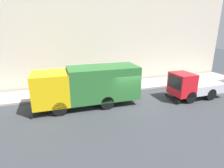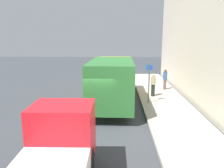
{
  "view_description": "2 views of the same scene",
  "coord_description": "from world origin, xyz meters",
  "px_view_note": "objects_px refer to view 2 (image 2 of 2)",
  "views": [
    {
      "loc": [
        -12.58,
        5.71,
        6.1
      ],
      "look_at": [
        1.16,
        1.1,
        1.57
      ],
      "focal_mm": 29.72,
      "sensor_mm": 36.0,
      "label": 1
    },
    {
      "loc": [
        1.49,
        -11.25,
        4.45
      ],
      "look_at": [
        1.04,
        1.96,
        1.66
      ],
      "focal_mm": 35.31,
      "sensor_mm": 36.0,
      "label": 2
    }
  ],
  "objects_px": {
    "large_utility_truck": "(113,79)",
    "street_sign_post": "(149,80)",
    "pedestrian_walking": "(153,84)",
    "pedestrian_standing": "(165,79)",
    "small_flatbed_truck": "(54,161)"
  },
  "relations": [
    {
      "from": "large_utility_truck",
      "to": "pedestrian_walking",
      "type": "height_order",
      "value": "large_utility_truck"
    },
    {
      "from": "pedestrian_walking",
      "to": "street_sign_post",
      "type": "distance_m",
      "value": 1.93
    },
    {
      "from": "large_utility_truck",
      "to": "street_sign_post",
      "type": "distance_m",
      "value": 2.4
    },
    {
      "from": "large_utility_truck",
      "to": "pedestrian_walking",
      "type": "distance_m",
      "value": 3.45
    },
    {
      "from": "large_utility_truck",
      "to": "street_sign_post",
      "type": "height_order",
      "value": "large_utility_truck"
    },
    {
      "from": "pedestrian_standing",
      "to": "street_sign_post",
      "type": "xyz_separation_m",
      "value": [
        -1.86,
        -3.9,
        0.62
      ]
    },
    {
      "from": "large_utility_truck",
      "to": "pedestrian_standing",
      "type": "distance_m",
      "value": 5.75
    },
    {
      "from": "pedestrian_standing",
      "to": "street_sign_post",
      "type": "distance_m",
      "value": 4.37
    },
    {
      "from": "small_flatbed_truck",
      "to": "street_sign_post",
      "type": "height_order",
      "value": "street_sign_post"
    },
    {
      "from": "small_flatbed_truck",
      "to": "pedestrian_walking",
      "type": "height_order",
      "value": "small_flatbed_truck"
    },
    {
      "from": "large_utility_truck",
      "to": "pedestrian_standing",
      "type": "xyz_separation_m",
      "value": [
        4.26,
        3.81,
        -0.66
      ]
    },
    {
      "from": "large_utility_truck",
      "to": "street_sign_post",
      "type": "relative_size",
      "value": 3.12
    },
    {
      "from": "large_utility_truck",
      "to": "small_flatbed_truck",
      "type": "height_order",
      "value": "large_utility_truck"
    },
    {
      "from": "pedestrian_walking",
      "to": "pedestrian_standing",
      "type": "height_order",
      "value": "pedestrian_standing"
    },
    {
      "from": "small_flatbed_truck",
      "to": "street_sign_post",
      "type": "distance_m",
      "value": 9.62
    }
  ]
}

